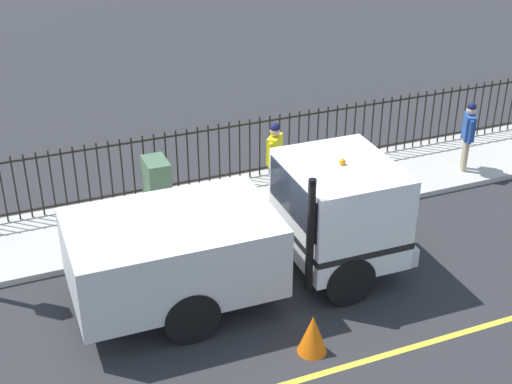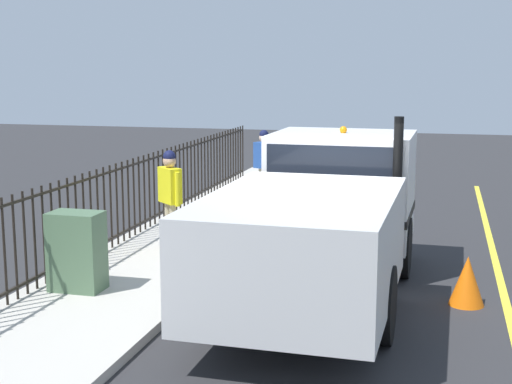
# 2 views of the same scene
# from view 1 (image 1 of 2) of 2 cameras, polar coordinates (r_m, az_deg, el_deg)

# --- Properties ---
(ground_plane) EXTENTS (54.33, 54.33, 0.00)m
(ground_plane) POSITION_cam_1_polar(r_m,az_deg,el_deg) (13.67, -0.92, -7.71)
(ground_plane) COLOR #2B2B2D
(ground_plane) RESTS_ON ground
(sidewalk_slab) EXTENTS (2.47, 24.69, 0.13)m
(sidewalk_slab) POSITION_cam_1_polar(r_m,az_deg,el_deg) (16.08, -4.92, -1.61)
(sidewalk_slab) COLOR #B7B2A8
(sidewalk_slab) RESTS_ON ground
(lane_marking) EXTENTS (0.12, 22.22, 0.01)m
(lane_marking) POSITION_cam_1_polar(r_m,az_deg,el_deg) (11.89, 3.65, -14.24)
(lane_marking) COLOR yellow
(lane_marking) RESTS_ON ground
(work_truck) EXTENTS (2.37, 6.11, 2.60)m
(work_truck) POSITION_cam_1_polar(r_m,az_deg,el_deg) (13.14, 0.52, -2.80)
(work_truck) COLOR white
(work_truck) RESTS_ON ground
(worker_standing) EXTENTS (0.52, 0.49, 1.75)m
(worker_standing) POSITION_cam_1_polar(r_m,az_deg,el_deg) (16.12, 1.44, 3.11)
(worker_standing) COLOR yellow
(worker_standing) RESTS_ON sidewalk_slab
(pedestrian_distant) EXTENTS (0.57, 0.42, 1.71)m
(pedestrian_distant) POSITION_cam_1_polar(r_m,az_deg,el_deg) (18.02, 16.11, 4.69)
(pedestrian_distant) COLOR #264C99
(pedestrian_distant) RESTS_ON sidewalk_slab
(iron_fence) EXTENTS (0.04, 21.03, 1.48)m
(iron_fence) POSITION_cam_1_polar(r_m,az_deg,el_deg) (16.57, -6.11, 2.44)
(iron_fence) COLOR black
(iron_fence) RESTS_ON sidewalk_slab
(utility_cabinet) EXTENTS (0.74, 0.48, 1.14)m
(utility_cabinet) POSITION_cam_1_polar(r_m,az_deg,el_deg) (15.98, -7.66, 0.62)
(utility_cabinet) COLOR #4C6B4C
(utility_cabinet) RESTS_ON sidewalk_slab
(traffic_cone) EXTENTS (0.49, 0.49, 0.70)m
(traffic_cone) POSITION_cam_1_polar(r_m,az_deg,el_deg) (12.18, 4.41, -10.88)
(traffic_cone) COLOR orange
(traffic_cone) RESTS_ON ground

